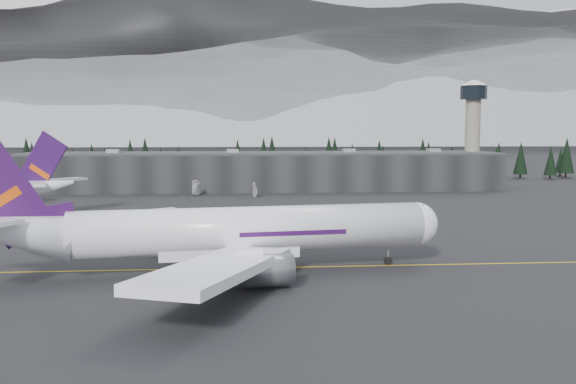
{
  "coord_description": "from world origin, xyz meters",
  "views": [
    {
      "loc": [
        -9.66,
        -94.14,
        19.99
      ],
      "look_at": [
        0.0,
        20.0,
        9.0
      ],
      "focal_mm": 40.0,
      "sensor_mm": 36.0,
      "label": 1
    }
  ],
  "objects": [
    {
      "name": "ground",
      "position": [
        0.0,
        0.0,
        0.0
      ],
      "size": [
        1400.0,
        1400.0,
        0.0
      ],
      "primitive_type": "plane",
      "color": "black",
      "rests_on": "ground"
    },
    {
      "name": "taxiline",
      "position": [
        0.0,
        -2.0,
        0.01
      ],
      "size": [
        400.0,
        0.4,
        0.02
      ],
      "primitive_type": "cube",
      "color": "gold",
      "rests_on": "ground"
    },
    {
      "name": "terminal",
      "position": [
        0.0,
        125.0,
        6.3
      ],
      "size": [
        160.0,
        30.0,
        12.6
      ],
      "color": "black",
      "rests_on": "ground"
    },
    {
      "name": "control_tower",
      "position": [
        75.0,
        128.0,
        23.41
      ],
      "size": [
        10.0,
        10.0,
        37.7
      ],
      "color": "gray",
      "rests_on": "ground"
    },
    {
      "name": "treeline",
      "position": [
        0.0,
        162.0,
        7.5
      ],
      "size": [
        360.0,
        20.0,
        15.0
      ],
      "primitive_type": "cube",
      "color": "black",
      "rests_on": "ground"
    },
    {
      "name": "mountain_ridge",
      "position": [
        0.0,
        1000.0,
        0.0
      ],
      "size": [
        4400.0,
        900.0,
        420.0
      ],
      "primitive_type": null,
      "color": "white",
      "rests_on": "ground"
    },
    {
      "name": "jet_main",
      "position": [
        -13.37,
        -4.64,
        5.82
      ],
      "size": [
        70.01,
        64.26,
        20.64
      ],
      "rotation": [
        0.0,
        0.0,
        0.13
      ],
      "color": "white",
      "rests_on": "ground"
    },
    {
      "name": "gse_vehicle_a",
      "position": [
        -21.56,
        104.45,
        0.67
      ],
      "size": [
        4.23,
        5.34,
        1.35
      ],
      "primitive_type": "imported",
      "rotation": [
        0.0,
        0.0,
        0.48
      ],
      "color": "silver",
      "rests_on": "ground"
    },
    {
      "name": "gse_vehicle_b",
      "position": [
        -3.36,
        96.9,
        0.79
      ],
      "size": [
        4.69,
        2.08,
        1.57
      ],
      "primitive_type": "imported",
      "rotation": [
        0.0,
        0.0,
        -1.52
      ],
      "color": "silver",
      "rests_on": "ground"
    }
  ]
}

